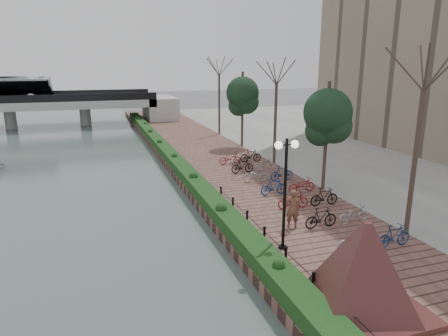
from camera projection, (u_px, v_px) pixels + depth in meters
name	position (u px, v px, depth m)	size (l,w,h in m)	color
ground	(262.00, 297.00, 14.03)	(220.00, 220.00, 0.00)	#59595B
promenade	(219.00, 165.00, 31.25)	(8.00, 75.00, 0.50)	brown
inland_pavement	(387.00, 152.00, 36.13)	(24.00, 75.00, 0.50)	slate
hedge	(170.00, 155.00, 32.37)	(1.10, 56.00, 0.60)	#153A15
chain_fence	(274.00, 246.00, 16.07)	(0.10, 14.10, 0.70)	black
granite_monument	(364.00, 266.00, 12.17)	(5.27, 5.27, 2.89)	#421C1C
lamppost	(286.00, 170.00, 15.80)	(1.02, 0.32, 4.65)	black
motorcycle	(361.00, 275.00, 13.41)	(0.57, 1.81, 1.13)	black
pedestrian	(292.00, 209.00, 18.55)	(0.67, 0.44, 1.84)	brown
bicycle_parking	(287.00, 185.00, 23.66)	(2.40, 17.32, 1.00)	#A2A2A7
street_trees	(296.00, 129.00, 27.18)	(3.20, 37.12, 6.80)	#342A1E
bridge	(8.00, 102.00, 49.93)	(36.00, 10.77, 6.50)	#A7A7A2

